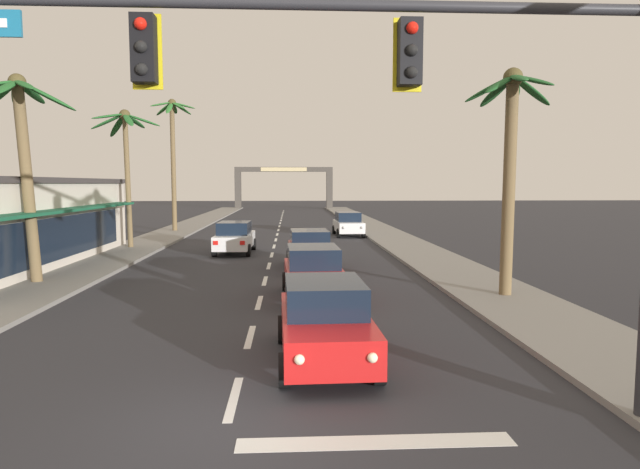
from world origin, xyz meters
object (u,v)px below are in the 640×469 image
object	(u,v)px
palm_left_second	(22,135)
sedan_third_in_queue	(313,272)
traffic_signal_mast	(420,94)
palm_left_third	(125,145)
palm_left_farthest	(173,142)
sedan_lead_at_stop_bar	(325,321)
palm_right_second	(510,143)
sedan_fifth_in_queue	(310,249)
town_gateway_arch	(284,182)
sedan_oncoming_far	(235,237)
sedan_parked_nearest_kerb	(348,224)

from	to	relation	value
palm_left_second	sedan_third_in_queue	bearing A→B (deg)	-15.64
traffic_signal_mast	palm_left_third	bearing A→B (deg)	115.27
palm_left_third	palm_left_farthest	distance (m)	10.97
palm_left_second	traffic_signal_mast	bearing A→B (deg)	-47.35
traffic_signal_mast	sedan_lead_at_stop_bar	size ratio (longest dim) A/B	2.50
palm_left_second	palm_right_second	bearing A→B (deg)	-11.10
palm_left_third	palm_left_second	bearing A→B (deg)	-92.25
sedan_fifth_in_queue	palm_left_second	world-z (taller)	palm_left_second
palm_left_third	palm_left_farthest	xyz separation A→B (m)	(0.34, 10.91, 1.01)
sedan_lead_at_stop_bar	palm_left_farthest	distance (m)	32.94
sedan_third_in_queue	town_gateway_arch	size ratio (longest dim) A/B	0.31
palm_left_farthest	town_gateway_arch	size ratio (longest dim) A/B	0.70
sedan_fifth_in_queue	palm_left_second	distance (m)	11.85
sedan_lead_at_stop_bar	sedan_third_in_queue	xyz separation A→B (m)	(0.02, 6.25, 0.00)
sedan_oncoming_far	town_gateway_arch	distance (m)	51.85
sedan_parked_nearest_kerb	palm_left_farthest	world-z (taller)	palm_left_farthest
sedan_third_in_queue	palm_right_second	xyz separation A→B (m)	(6.19, -0.35, 4.12)
palm_left_farthest	sedan_parked_nearest_kerb	bearing A→B (deg)	-15.28
sedan_parked_nearest_kerb	town_gateway_arch	distance (m)	42.73
palm_left_farthest	palm_left_third	bearing A→B (deg)	-91.81
sedan_lead_at_stop_bar	palm_left_second	distance (m)	14.49
palm_left_second	palm_left_third	bearing A→B (deg)	87.75
town_gateway_arch	sedan_oncoming_far	bearing A→B (deg)	-92.21
sedan_fifth_in_queue	palm_left_third	distance (m)	13.47
palm_right_second	sedan_fifth_in_queue	bearing A→B (deg)	132.71
sedan_lead_at_stop_bar	palm_left_farthest	size ratio (longest dim) A/B	0.45
palm_left_third	town_gateway_arch	xyz separation A→B (m)	(8.16, 49.71, -1.85)
palm_left_third	palm_left_farthest	world-z (taller)	palm_left_farthest
palm_left_second	palm_left_third	distance (m)	10.93
palm_left_farthest	palm_left_second	bearing A→B (deg)	-92.03
sedan_oncoming_far	palm_left_third	size ratio (longest dim) A/B	0.58
sedan_lead_at_stop_bar	sedan_oncoming_far	xyz separation A→B (m)	(-3.69, 18.04, 0.00)
sedan_oncoming_far	town_gateway_arch	world-z (taller)	town_gateway_arch
palm_left_third	palm_left_farthest	bearing A→B (deg)	88.19
traffic_signal_mast	palm_left_farthest	world-z (taller)	palm_left_farthest
sedan_third_in_queue	sedan_oncoming_far	world-z (taller)	same
traffic_signal_mast	palm_right_second	xyz separation A→B (m)	(5.06, 9.18, -0.01)
palm_left_second	palm_left_farthest	xyz separation A→B (m)	(0.77, 21.82, 1.42)
palm_right_second	palm_left_second	bearing A→B (deg)	168.90
sedan_fifth_in_queue	palm_left_farthest	distance (m)	21.67
traffic_signal_mast	sedan_fifth_in_queue	bearing A→B (deg)	93.76
sedan_lead_at_stop_bar	sedan_fifth_in_queue	size ratio (longest dim) A/B	1.00
palm_left_farthest	sedan_oncoming_far	bearing A→B (deg)	-65.76
sedan_third_in_queue	sedan_oncoming_far	xyz separation A→B (m)	(-3.71, 11.79, 0.00)
sedan_oncoming_far	palm_left_second	xyz separation A→B (m)	(-6.59, -8.90, 4.58)
palm_left_second	town_gateway_arch	bearing A→B (deg)	81.94
sedan_fifth_in_queue	palm_left_third	bearing A→B (deg)	142.89
traffic_signal_mast	sedan_lead_at_stop_bar	distance (m)	5.40
palm_left_second	town_gateway_arch	size ratio (longest dim) A/B	0.53
sedan_lead_at_stop_bar	palm_left_third	world-z (taller)	palm_left_third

